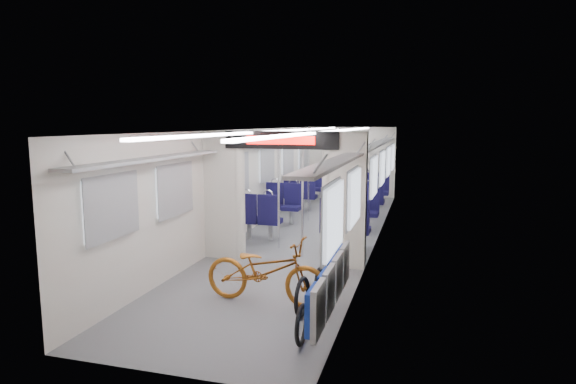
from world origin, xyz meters
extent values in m
plane|color=#515456|center=(0.00, 0.00, 0.00)|extent=(12.00, 12.00, 0.00)
cube|color=beige|center=(-1.45, 0.00, 1.15)|extent=(0.02, 12.00, 2.30)
cube|color=beige|center=(1.45, 0.00, 1.15)|extent=(0.02, 12.00, 2.30)
cube|color=beige|center=(0.00, 6.00, 1.15)|extent=(2.90, 0.02, 2.30)
cube|color=beige|center=(0.00, -6.00, 1.15)|extent=(2.90, 0.02, 2.30)
cube|color=silver|center=(0.00, 0.00, 2.30)|extent=(2.90, 12.00, 0.02)
cube|color=white|center=(-0.55, 0.00, 2.27)|extent=(0.12, 11.40, 0.04)
cube|color=white|center=(0.55, 0.00, 2.27)|extent=(0.12, 11.40, 0.04)
cube|color=beige|center=(-1.12, -2.00, 1.00)|extent=(0.65, 0.18, 2.00)
cube|color=beige|center=(1.12, -2.00, 1.00)|extent=(0.65, 0.18, 2.00)
cube|color=beige|center=(0.00, -2.00, 2.15)|extent=(2.90, 0.18, 0.30)
cylinder|color=beige|center=(-0.80, -2.00, 1.00)|extent=(0.20, 0.20, 2.00)
cylinder|color=beige|center=(0.80, -2.00, 1.00)|extent=(0.20, 0.20, 2.00)
cube|color=black|center=(0.00, -2.11, 2.15)|extent=(2.00, 0.03, 0.30)
cube|color=#FF0C07|center=(0.00, -2.13, 2.15)|extent=(1.20, 0.02, 0.14)
cube|color=silver|center=(-1.42, -4.80, 1.40)|extent=(0.04, 1.00, 0.75)
cube|color=silver|center=(1.42, -4.80, 1.40)|extent=(0.04, 1.00, 0.75)
cube|color=silver|center=(-1.42, -3.20, 1.40)|extent=(0.04, 1.00, 0.75)
cube|color=silver|center=(1.42, -3.20, 1.40)|extent=(0.04, 1.00, 0.75)
cube|color=silver|center=(-1.42, -0.50, 1.40)|extent=(0.04, 1.00, 0.75)
cube|color=silver|center=(1.42, -0.50, 1.40)|extent=(0.04, 1.00, 0.75)
cube|color=silver|center=(-1.42, 1.40, 1.40)|extent=(0.04, 1.00, 0.75)
cube|color=silver|center=(1.42, 1.40, 1.40)|extent=(0.04, 1.00, 0.75)
cube|color=silver|center=(-1.42, 3.30, 1.40)|extent=(0.04, 1.00, 0.75)
cube|color=silver|center=(1.42, 3.30, 1.40)|extent=(0.04, 1.00, 0.75)
cube|color=silver|center=(-1.42, 5.10, 1.40)|extent=(0.04, 1.00, 0.75)
cube|color=silver|center=(1.42, 5.10, 1.40)|extent=(0.04, 1.00, 0.75)
cube|color=gray|center=(-1.27, -4.00, 1.95)|extent=(0.30, 3.60, 0.04)
cube|color=gray|center=(1.27, -4.00, 1.95)|extent=(0.30, 3.60, 0.04)
cube|color=gray|center=(-1.27, 2.00, 1.95)|extent=(0.30, 7.60, 0.04)
cube|color=gray|center=(1.27, 2.00, 1.95)|extent=(0.30, 7.60, 0.04)
cube|color=gray|center=(0.00, 5.94, 1.00)|extent=(0.90, 0.05, 2.00)
imported|color=#955115|center=(0.34, -3.95, 0.46)|extent=(1.79, 0.73, 0.92)
cube|color=gray|center=(1.38, -5.40, 0.58)|extent=(0.06, 0.47, 0.53)
cube|color=navy|center=(1.32, -5.40, 0.58)|extent=(0.06, 0.43, 0.45)
cube|color=gray|center=(1.38, -4.85, 0.58)|extent=(0.06, 0.47, 0.53)
cube|color=navy|center=(1.32, -4.85, 0.58)|extent=(0.06, 0.43, 0.45)
cube|color=gray|center=(1.38, -4.30, 0.58)|extent=(0.06, 0.47, 0.53)
cube|color=navy|center=(1.32, -4.30, 0.58)|extent=(0.06, 0.43, 0.45)
cube|color=gray|center=(1.38, -3.75, 0.58)|extent=(0.06, 0.47, 0.53)
cube|color=navy|center=(1.32, -3.75, 0.58)|extent=(0.06, 0.43, 0.45)
torus|color=black|center=(1.12, -5.03, 0.21)|extent=(0.05, 0.47, 0.47)
torus|color=black|center=(0.93, -4.26, 0.24)|extent=(0.09, 0.53, 0.52)
torus|color=black|center=(1.00, -3.61, 0.20)|extent=(0.05, 0.45, 0.45)
cube|color=black|center=(-0.70, -0.52, 0.40)|extent=(0.44, 0.41, 0.10)
cylinder|color=gray|center=(-0.70, -0.52, 0.17)|extent=(0.10, 0.10, 0.35)
cube|color=black|center=(-0.70, -0.69, 0.72)|extent=(0.44, 0.08, 0.53)
torus|color=silver|center=(-0.70, -0.69, 0.98)|extent=(0.22, 0.03, 0.22)
cube|color=black|center=(-0.70, 1.12, 0.40)|extent=(0.44, 0.41, 0.10)
cylinder|color=gray|center=(-0.70, 1.12, 0.17)|extent=(0.10, 0.10, 0.35)
cube|color=black|center=(-0.70, 1.29, 0.72)|extent=(0.44, 0.08, 0.53)
torus|color=silver|center=(-0.70, 1.29, 0.98)|extent=(0.22, 0.03, 0.22)
cube|color=black|center=(-1.17, -0.52, 0.40)|extent=(0.44, 0.41, 0.10)
cylinder|color=gray|center=(-1.17, -0.52, 0.17)|extent=(0.10, 0.10, 0.35)
cube|color=black|center=(-1.17, -0.69, 0.72)|extent=(0.44, 0.08, 0.53)
torus|color=silver|center=(-1.17, -0.69, 0.98)|extent=(0.22, 0.03, 0.22)
cube|color=black|center=(-1.17, 1.12, 0.40)|extent=(0.44, 0.41, 0.10)
cylinder|color=gray|center=(-1.17, 1.12, 0.17)|extent=(0.10, 0.10, 0.35)
cube|color=black|center=(-1.17, 1.29, 0.72)|extent=(0.44, 0.08, 0.53)
torus|color=silver|center=(-1.17, 1.29, 0.98)|extent=(0.22, 0.03, 0.22)
cube|color=black|center=(0.70, -0.87, 0.40)|extent=(0.47, 0.44, 0.10)
cylinder|color=gray|center=(0.70, -0.87, 0.17)|extent=(0.10, 0.10, 0.35)
cube|color=black|center=(0.70, -1.05, 0.74)|extent=(0.47, 0.08, 0.57)
torus|color=silver|center=(0.70, -1.05, 1.02)|extent=(0.24, 0.03, 0.24)
cube|color=black|center=(0.70, 0.90, 0.40)|extent=(0.47, 0.44, 0.10)
cylinder|color=gray|center=(0.70, 0.90, 0.17)|extent=(0.10, 0.10, 0.35)
cube|color=black|center=(0.70, 1.07, 0.74)|extent=(0.47, 0.08, 0.57)
torus|color=silver|center=(0.70, 1.07, 1.02)|extent=(0.24, 0.03, 0.24)
cube|color=black|center=(1.17, -0.87, 0.40)|extent=(0.47, 0.44, 0.10)
cylinder|color=gray|center=(1.17, -0.87, 0.17)|extent=(0.10, 0.10, 0.35)
cube|color=black|center=(1.17, -1.05, 0.74)|extent=(0.47, 0.08, 0.57)
torus|color=silver|center=(1.17, -1.05, 1.02)|extent=(0.24, 0.03, 0.24)
cube|color=black|center=(1.17, 0.90, 0.40)|extent=(0.47, 0.44, 0.10)
cylinder|color=gray|center=(1.17, 0.90, 0.17)|extent=(0.10, 0.10, 0.35)
cube|color=black|center=(1.17, 1.07, 0.74)|extent=(0.47, 0.08, 0.57)
torus|color=silver|center=(1.17, 1.07, 1.02)|extent=(0.24, 0.03, 0.24)
cube|color=black|center=(-0.70, 2.95, 0.40)|extent=(0.42, 0.39, 0.10)
cylinder|color=gray|center=(-0.70, 2.95, 0.17)|extent=(0.10, 0.10, 0.35)
cube|color=black|center=(-0.70, 2.79, 0.71)|extent=(0.42, 0.07, 0.51)
torus|color=silver|center=(-0.70, 2.79, 0.96)|extent=(0.21, 0.03, 0.21)
cube|color=black|center=(-0.70, 4.53, 0.40)|extent=(0.42, 0.39, 0.10)
cylinder|color=gray|center=(-0.70, 4.53, 0.17)|extent=(0.10, 0.10, 0.35)
cube|color=black|center=(-0.70, 4.68, 0.71)|extent=(0.42, 0.07, 0.51)
torus|color=silver|center=(-0.70, 4.68, 0.96)|extent=(0.21, 0.03, 0.21)
cube|color=black|center=(-1.17, 2.95, 0.40)|extent=(0.42, 0.39, 0.10)
cylinder|color=gray|center=(-1.17, 2.95, 0.17)|extent=(0.10, 0.10, 0.35)
cube|color=black|center=(-1.17, 2.79, 0.71)|extent=(0.42, 0.07, 0.51)
torus|color=silver|center=(-1.17, 2.79, 0.96)|extent=(0.21, 0.03, 0.21)
cube|color=black|center=(-1.17, 4.53, 0.40)|extent=(0.42, 0.39, 0.10)
cylinder|color=gray|center=(-1.17, 4.53, 0.17)|extent=(0.10, 0.10, 0.35)
cube|color=black|center=(-1.17, 4.68, 0.71)|extent=(0.42, 0.07, 0.51)
torus|color=silver|center=(-1.17, 4.68, 0.96)|extent=(0.21, 0.03, 0.21)
cube|color=black|center=(0.70, 2.61, 0.40)|extent=(0.43, 0.40, 0.10)
cylinder|color=gray|center=(0.70, 2.61, 0.17)|extent=(0.10, 0.10, 0.35)
cube|color=black|center=(0.70, 2.45, 0.71)|extent=(0.43, 0.08, 0.53)
torus|color=silver|center=(0.70, 2.45, 0.98)|extent=(0.22, 0.03, 0.22)
cube|color=black|center=(0.70, 4.24, 0.40)|extent=(0.43, 0.40, 0.10)
cylinder|color=gray|center=(0.70, 4.24, 0.17)|extent=(0.10, 0.10, 0.35)
cube|color=black|center=(0.70, 4.40, 0.71)|extent=(0.43, 0.08, 0.53)
torus|color=silver|center=(0.70, 4.40, 0.98)|extent=(0.22, 0.03, 0.22)
cube|color=black|center=(1.17, 2.61, 0.40)|extent=(0.43, 0.40, 0.10)
cylinder|color=gray|center=(1.17, 2.61, 0.17)|extent=(0.10, 0.10, 0.35)
cube|color=black|center=(1.17, 2.45, 0.71)|extent=(0.43, 0.08, 0.53)
torus|color=silver|center=(1.17, 2.45, 0.98)|extent=(0.22, 0.03, 0.22)
cube|color=black|center=(1.17, 4.24, 0.40)|extent=(0.43, 0.40, 0.10)
cylinder|color=gray|center=(1.17, 4.24, 0.17)|extent=(0.10, 0.10, 0.35)
cube|color=black|center=(1.17, 4.40, 0.71)|extent=(0.43, 0.08, 0.53)
torus|color=silver|center=(1.17, 4.40, 0.98)|extent=(0.22, 0.03, 0.22)
cylinder|color=silver|center=(-0.34, -1.12, 1.15)|extent=(0.04, 0.04, 2.30)
cylinder|color=silver|center=(0.26, -1.61, 1.15)|extent=(0.04, 0.04, 2.30)
cylinder|color=silver|center=(-0.41, 1.66, 1.15)|extent=(0.04, 0.04, 2.30)
cylinder|color=silver|center=(0.33, 1.56, 1.15)|extent=(0.05, 0.05, 2.30)
camera|label=1|loc=(2.35, -9.91, 2.45)|focal=30.00mm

